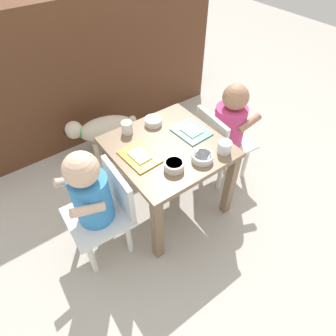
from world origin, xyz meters
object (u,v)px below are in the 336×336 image
at_px(water_cup_left, 127,128).
at_px(seated_child_right, 228,124).
at_px(dining_table, 168,158).
at_px(water_cup_right, 224,147).
at_px(veggie_bowl_far, 174,165).
at_px(seated_child_left, 93,196).
at_px(food_tray_right, 192,131).
at_px(food_tray_left, 140,156).
at_px(cereal_bowl_right_side, 202,157).
at_px(dog, 103,130).
at_px(cereal_bowl_left_side, 153,121).

bearing_deg(water_cup_left, seated_child_right, -20.82).
relative_size(dining_table, water_cup_right, 8.08).
relative_size(dining_table, veggie_bowl_far, 5.79).
relative_size(seated_child_left, water_cup_right, 9.91).
xyz_separation_m(dining_table, food_tray_right, (0.16, 0.01, 0.09)).
xyz_separation_m(seated_child_right, water_cup_right, (-0.24, -0.20, 0.09)).
bearing_deg(food_tray_right, food_tray_left, -180.00).
bearing_deg(veggie_bowl_far, food_tray_right, 33.89).
bearing_deg(veggie_bowl_far, dining_table, 63.19).
xyz_separation_m(food_tray_left, water_cup_left, (0.05, 0.20, 0.02)).
xyz_separation_m(dining_table, cereal_bowl_right_side, (0.07, -0.18, 0.10)).
xyz_separation_m(dog, veggie_bowl_far, (0.00, -0.77, 0.28)).
height_order(seated_child_left, water_cup_left, seated_child_left).
bearing_deg(dining_table, food_tray_left, 176.39).
height_order(dog, water_cup_right, water_cup_right).
xyz_separation_m(seated_child_left, veggie_bowl_far, (0.36, -0.11, 0.07)).
height_order(food_tray_right, veggie_bowl_far, veggie_bowl_far).
height_order(food_tray_right, water_cup_right, water_cup_right).
distance_m(seated_child_right, veggie_bowl_far, 0.53).
xyz_separation_m(seated_child_right, cereal_bowl_right_side, (-0.36, -0.18, 0.08)).
relative_size(seated_child_right, cereal_bowl_right_side, 6.25).
xyz_separation_m(dog, cereal_bowl_left_side, (0.12, -0.44, 0.28)).
relative_size(water_cup_left, veggie_bowl_far, 0.68).
relative_size(dining_table, seated_child_right, 0.84).
bearing_deg(cereal_bowl_right_side, dining_table, 110.68).
height_order(dog, water_cup_left, water_cup_left).
bearing_deg(cereal_bowl_right_side, seated_child_left, 163.61).
bearing_deg(water_cup_right, seated_child_left, 165.04).
bearing_deg(water_cup_left, food_tray_left, -104.44).
bearing_deg(seated_child_left, water_cup_right, -14.96).
distance_m(cereal_bowl_right_side, veggie_bowl_far, 0.15).
bearing_deg(dog, cereal_bowl_left_side, -74.80).
bearing_deg(cereal_bowl_left_side, veggie_bowl_far, -109.02).
relative_size(food_tray_left, water_cup_right, 3.06).
bearing_deg(dining_table, food_tray_right, 3.61).
bearing_deg(dining_table, seated_child_left, -175.72).
distance_m(water_cup_right, cereal_bowl_right_side, 0.12).
height_order(seated_child_right, water_cup_right, seated_child_right).
xyz_separation_m(food_tray_right, veggie_bowl_far, (-0.23, -0.16, 0.02)).
distance_m(seated_child_right, water_cup_right, 0.33).
relative_size(cereal_bowl_left_side, veggie_bowl_far, 1.00).
height_order(food_tray_right, water_cup_left, water_cup_left).
bearing_deg(cereal_bowl_right_side, cereal_bowl_left_side, 94.09).
bearing_deg(seated_child_right, water_cup_left, 159.18).
height_order(dining_table, cereal_bowl_right_side, cereal_bowl_right_side).
relative_size(seated_child_right, cereal_bowl_left_side, 6.89).
height_order(seated_child_right, water_cup_left, seated_child_right).
distance_m(dining_table, cereal_bowl_left_side, 0.22).
bearing_deg(food_tray_right, dining_table, -176.39).
distance_m(water_cup_left, water_cup_right, 0.50).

